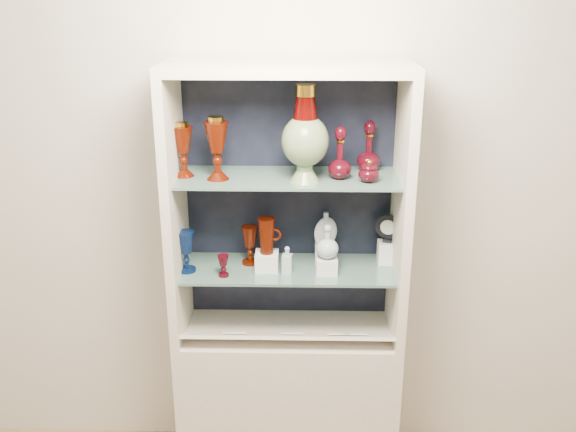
{
  "coord_description": "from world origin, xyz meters",
  "views": [
    {
      "loc": [
        0.06,
        -1.03,
        2.24
      ],
      "look_at": [
        0.0,
        1.53,
        1.3
      ],
      "focal_mm": 40.0,
      "sensor_mm": 36.0,
      "label": 1
    }
  ],
  "objects_px": {
    "pedestal_lamp_right": "(217,148)",
    "clear_round_decanter": "(327,242)",
    "cobalt_goblet": "(186,251)",
    "ruby_pitcher": "(267,236)",
    "ruby_goblet_small": "(223,266)",
    "pedestal_lamp_left": "(183,150)",
    "cameo_medallion": "(388,228)",
    "clear_square_bottle": "(287,260)",
    "ruby_goblet_tall": "(250,245)",
    "enamel_urn": "(305,134)",
    "flat_flask": "(326,228)",
    "ruby_decanter_a": "(340,150)",
    "ruby_decanter_b": "(369,145)",
    "lidded_bowl": "(369,171)"
  },
  "relations": [
    {
      "from": "lidded_bowl",
      "to": "flat_flask",
      "type": "xyz_separation_m",
      "value": [
        -0.16,
        0.13,
        -0.3
      ]
    },
    {
      "from": "ruby_decanter_b",
      "to": "cameo_medallion",
      "type": "xyz_separation_m",
      "value": [
        0.1,
        -0.02,
        -0.37
      ]
    },
    {
      "from": "ruby_goblet_small",
      "to": "cobalt_goblet",
      "type": "bearing_deg",
      "value": 164.06
    },
    {
      "from": "pedestal_lamp_left",
      "to": "enamel_urn",
      "type": "height_order",
      "value": "enamel_urn"
    },
    {
      "from": "enamel_urn",
      "to": "clear_square_bottle",
      "type": "bearing_deg",
      "value": 171.18
    },
    {
      "from": "cobalt_goblet",
      "to": "ruby_goblet_small",
      "type": "height_order",
      "value": "cobalt_goblet"
    },
    {
      "from": "ruby_goblet_small",
      "to": "ruby_decanter_a",
      "type": "bearing_deg",
      "value": 7.44
    },
    {
      "from": "enamel_urn",
      "to": "cobalt_goblet",
      "type": "bearing_deg",
      "value": 177.71
    },
    {
      "from": "ruby_decanter_a",
      "to": "lidded_bowl",
      "type": "distance_m",
      "value": 0.14
    },
    {
      "from": "ruby_decanter_a",
      "to": "ruby_goblet_tall",
      "type": "height_order",
      "value": "ruby_decanter_a"
    },
    {
      "from": "ruby_decanter_a",
      "to": "cameo_medallion",
      "type": "xyz_separation_m",
      "value": [
        0.23,
        0.09,
        -0.38
      ]
    },
    {
      "from": "pedestal_lamp_left",
      "to": "cobalt_goblet",
      "type": "relative_size",
      "value": 1.24
    },
    {
      "from": "pedestal_lamp_left",
      "to": "lidded_bowl",
      "type": "bearing_deg",
      "value": -5.08
    },
    {
      "from": "pedestal_lamp_right",
      "to": "clear_square_bottle",
      "type": "height_order",
      "value": "pedestal_lamp_right"
    },
    {
      "from": "pedestal_lamp_left",
      "to": "ruby_decanter_b",
      "type": "distance_m",
      "value": 0.78
    },
    {
      "from": "cameo_medallion",
      "to": "clear_round_decanter",
      "type": "bearing_deg",
      "value": -141.11
    },
    {
      "from": "clear_round_decanter",
      "to": "cameo_medallion",
      "type": "distance_m",
      "value": 0.3
    },
    {
      "from": "ruby_decanter_a",
      "to": "flat_flask",
      "type": "relative_size",
      "value": 1.6
    },
    {
      "from": "ruby_goblet_tall",
      "to": "enamel_urn",
      "type": "bearing_deg",
      "value": -23.86
    },
    {
      "from": "cobalt_goblet",
      "to": "ruby_goblet_tall",
      "type": "height_order",
      "value": "cobalt_goblet"
    },
    {
      "from": "ruby_decanter_b",
      "to": "ruby_goblet_tall",
      "type": "relative_size",
      "value": 1.32
    },
    {
      "from": "clear_square_bottle",
      "to": "cameo_medallion",
      "type": "distance_m",
      "value": 0.47
    },
    {
      "from": "ruby_decanter_b",
      "to": "cobalt_goblet",
      "type": "bearing_deg",
      "value": -170.34
    },
    {
      "from": "pedestal_lamp_right",
      "to": "clear_square_bottle",
      "type": "xyz_separation_m",
      "value": [
        0.29,
        -0.01,
        -0.49
      ]
    },
    {
      "from": "enamel_urn",
      "to": "ruby_decanter_b",
      "type": "bearing_deg",
      "value": 29.37
    },
    {
      "from": "pedestal_lamp_left",
      "to": "clear_square_bottle",
      "type": "xyz_separation_m",
      "value": [
        0.43,
        -0.05,
        -0.47
      ]
    },
    {
      "from": "enamel_urn",
      "to": "cameo_medallion",
      "type": "xyz_separation_m",
      "value": [
        0.37,
        0.13,
        -0.45
      ]
    },
    {
      "from": "ruby_goblet_small",
      "to": "flat_flask",
      "type": "distance_m",
      "value": 0.48
    },
    {
      "from": "clear_square_bottle",
      "to": "lidded_bowl",
      "type": "bearing_deg",
      "value": -3.36
    },
    {
      "from": "pedestal_lamp_left",
      "to": "clear_round_decanter",
      "type": "relative_size",
      "value": 1.56
    },
    {
      "from": "pedestal_lamp_left",
      "to": "ruby_goblet_small",
      "type": "relative_size",
      "value": 2.38
    },
    {
      "from": "ruby_decanter_b",
      "to": "clear_round_decanter",
      "type": "bearing_deg",
      "value": -141.62
    },
    {
      "from": "lidded_bowl",
      "to": "clear_round_decanter",
      "type": "bearing_deg",
      "value": 171.46
    },
    {
      "from": "ruby_decanter_a",
      "to": "flat_flask",
      "type": "xyz_separation_m",
      "value": [
        -0.05,
        0.09,
        -0.38
      ]
    },
    {
      "from": "pedestal_lamp_right",
      "to": "ruby_goblet_small",
      "type": "height_order",
      "value": "pedestal_lamp_right"
    },
    {
      "from": "cobalt_goblet",
      "to": "clear_round_decanter",
      "type": "height_order",
      "value": "clear_round_decanter"
    },
    {
      "from": "pedestal_lamp_left",
      "to": "cobalt_goblet",
      "type": "distance_m",
      "value": 0.44
    },
    {
      "from": "pedestal_lamp_right",
      "to": "ruby_goblet_tall",
      "type": "bearing_deg",
      "value": 36.43
    },
    {
      "from": "pedestal_lamp_right",
      "to": "ruby_goblet_tall",
      "type": "xyz_separation_m",
      "value": [
        0.12,
        0.09,
        -0.46
      ]
    },
    {
      "from": "cobalt_goblet",
      "to": "cameo_medallion",
      "type": "relative_size",
      "value": 1.41
    },
    {
      "from": "cobalt_goblet",
      "to": "ruby_pitcher",
      "type": "xyz_separation_m",
      "value": [
        0.35,
        0.02,
        0.07
      ]
    },
    {
      "from": "pedestal_lamp_right",
      "to": "clear_round_decanter",
      "type": "height_order",
      "value": "pedestal_lamp_right"
    },
    {
      "from": "ruby_goblet_small",
      "to": "clear_square_bottle",
      "type": "xyz_separation_m",
      "value": [
        0.27,
        0.04,
        0.01
      ]
    },
    {
      "from": "enamel_urn",
      "to": "flat_flask",
      "type": "xyz_separation_m",
      "value": [
        0.1,
        0.12,
        -0.45
      ]
    },
    {
      "from": "pedestal_lamp_right",
      "to": "cobalt_goblet",
      "type": "xyz_separation_m",
      "value": [
        -0.15,
        0.0,
        -0.46
      ]
    },
    {
      "from": "pedestal_lamp_left",
      "to": "ruby_goblet_small",
      "type": "bearing_deg",
      "value": -28.33
    },
    {
      "from": "ruby_goblet_tall",
      "to": "flat_flask",
      "type": "height_order",
      "value": "flat_flask"
    },
    {
      "from": "pedestal_lamp_right",
      "to": "lidded_bowl",
      "type": "distance_m",
      "value": 0.62
    },
    {
      "from": "pedestal_lamp_right",
      "to": "clear_square_bottle",
      "type": "distance_m",
      "value": 0.57
    },
    {
      "from": "ruby_decanter_a",
      "to": "clear_square_bottle",
      "type": "bearing_deg",
      "value": -173.23
    }
  ]
}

